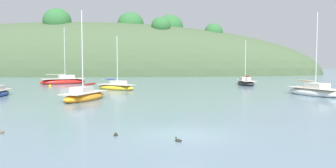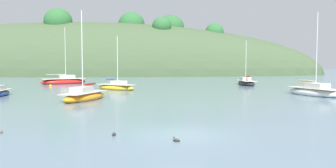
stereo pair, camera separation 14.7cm
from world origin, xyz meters
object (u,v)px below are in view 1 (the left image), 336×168
at_px(mooring_buoy_channel, 50,86).
at_px(duck_lone_right, 1,132).
at_px(sailboat_navy_dinghy, 246,83).
at_px(sailboat_orange_cutter, 313,92).
at_px(duck_straggler, 178,140).
at_px(duck_lead, 116,135).
at_px(sailboat_cream_ketch, 116,87).
at_px(sailboat_blue_center, 63,81).
at_px(sailboat_grey_yawl, 85,96).

xyz_separation_m(mooring_buoy_channel, duck_lone_right, (8.12, -32.56, -0.07)).
distance_m(sailboat_navy_dinghy, sailboat_orange_cutter, 17.24).
xyz_separation_m(sailboat_orange_cutter, duck_lone_right, (-24.48, -18.41, -0.36)).
xyz_separation_m(sailboat_navy_dinghy, duck_straggler, (-13.16, -37.42, -0.33)).
bearing_deg(duck_lone_right, sailboat_navy_dinghy, 58.45).
bearing_deg(duck_lead, duck_lone_right, 172.69).
bearing_deg(sailboat_orange_cutter, sailboat_cream_ketch, 159.21).
relative_size(sailboat_blue_center, sailboat_orange_cutter, 1.08).
bearing_deg(duck_lead, sailboat_navy_dinghy, 66.08).
bearing_deg(duck_straggler, mooring_buoy_channel, 115.84).
height_order(sailboat_blue_center, duck_lead, sailboat_blue_center).
distance_m(sailboat_cream_ketch, mooring_buoy_channel, 11.88).
bearing_deg(sailboat_blue_center, sailboat_grey_yawl, -70.08).
height_order(sailboat_orange_cutter, duck_straggler, sailboat_orange_cutter).
xyz_separation_m(sailboat_blue_center, duck_straggler, (16.79, -41.59, -0.39)).
distance_m(sailboat_orange_cutter, duck_straggler, 25.85).
relative_size(duck_straggler, duck_lead, 0.87).
relative_size(sailboat_grey_yawl, duck_lone_right, 20.22).
distance_m(duck_straggler, duck_lead, 3.15).
distance_m(sailboat_blue_center, duck_lead, 42.67).
height_order(duck_lone_right, duck_lead, same).
bearing_deg(sailboat_blue_center, sailboat_navy_dinghy, -7.92).
relative_size(sailboat_navy_dinghy, duck_lone_right, 17.44).
xyz_separation_m(sailboat_blue_center, duck_lone_right, (8.19, -39.61, -0.39)).
height_order(sailboat_navy_dinghy, sailboat_cream_ketch, sailboat_navy_dinghy).
xyz_separation_m(sailboat_grey_yawl, duck_lead, (4.83, -15.30, -0.34)).
relative_size(sailboat_cream_ketch, duck_lone_right, 17.16).
bearing_deg(sailboat_cream_ketch, sailboat_grey_yawl, -96.49).
height_order(sailboat_orange_cutter, sailboat_cream_ketch, sailboat_orange_cutter).
bearing_deg(duck_straggler, duck_lone_right, 167.01).
bearing_deg(sailboat_grey_yawl, duck_lead, -72.48).
bearing_deg(sailboat_cream_ketch, duck_lead, -82.90).
xyz_separation_m(sailboat_cream_ketch, duck_straggler, (6.32, -28.82, -0.31)).
bearing_deg(duck_straggler, sailboat_grey_yawl, 115.00).
relative_size(sailboat_orange_cutter, sailboat_cream_ketch, 1.26).
bearing_deg(sailboat_blue_center, duck_straggler, -68.02).
xyz_separation_m(mooring_buoy_channel, duck_lead, (13.84, -33.29, -0.07)).
distance_m(sailboat_navy_dinghy, duck_lead, 39.57).
height_order(mooring_buoy_channel, duck_straggler, mooring_buoy_channel).
height_order(sailboat_grey_yawl, mooring_buoy_channel, sailboat_grey_yawl).
relative_size(mooring_buoy_channel, duck_straggler, 1.46).
distance_m(sailboat_navy_dinghy, mooring_buoy_channel, 30.02).
xyz_separation_m(sailboat_grey_yawl, mooring_buoy_channel, (-9.01, 17.99, -0.27)).
bearing_deg(duck_lone_right, sailboat_blue_center, 101.68).
relative_size(sailboat_orange_cutter, mooring_buoy_channel, 16.80).
xyz_separation_m(sailboat_navy_dinghy, mooring_buoy_channel, (-29.88, -2.88, -0.26)).
bearing_deg(mooring_buoy_channel, duck_lead, -67.43).
bearing_deg(duck_lone_right, duck_lead, -7.31).
bearing_deg(sailboat_orange_cutter, sailboat_blue_center, 147.02).
bearing_deg(duck_lead, sailboat_cream_ketch, 97.10).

